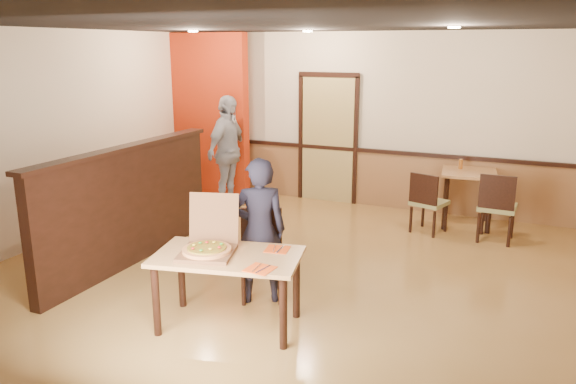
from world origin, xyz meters
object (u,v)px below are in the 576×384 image
at_px(main_table, 228,265).
at_px(diner_chair, 262,250).
at_px(side_table, 468,184).
at_px(diner, 259,231).
at_px(condiment, 461,164).
at_px(side_chair_left, 427,200).
at_px(pizza_box, 208,246).
at_px(passerby, 228,152).
at_px(side_chair_right, 497,205).

height_order(main_table, diner_chair, diner_chair).
height_order(main_table, side_table, side_table).
bearing_deg(side_table, diner_chair, -116.63).
distance_m(side_table, diner, 3.87).
xyz_separation_m(side_table, condiment, (-0.14, 0.14, 0.25)).
relative_size(side_chair_left, pizza_box, 1.29).
relative_size(passerby, pizza_box, 2.68).
distance_m(diner_chair, pizza_box, 0.85).
distance_m(side_chair_left, pizza_box, 3.81).
distance_m(passerby, condiment, 3.63).
bearing_deg(side_table, diner, -115.08).
xyz_separation_m(side_chair_left, pizza_box, (-1.37, -3.54, 0.30)).
bearing_deg(side_chair_left, main_table, 88.38).
height_order(main_table, passerby, passerby).
bearing_deg(diner, main_table, 57.18).
xyz_separation_m(side_table, passerby, (-3.71, -0.53, 0.28)).
height_order(side_chair_left, side_chair_right, side_chair_right).
relative_size(side_chair_left, passerby, 0.48).
relative_size(diner_chair, side_chair_left, 1.05).
bearing_deg(main_table, condiment, 58.10).
bearing_deg(passerby, condiment, -78.58).
bearing_deg(side_table, main_table, -111.97).
bearing_deg(condiment, side_chair_left, -113.41).
height_order(side_chair_left, side_table, side_chair_left).
relative_size(side_chair_right, pizza_box, 1.41).
height_order(main_table, condiment, condiment).
bearing_deg(side_table, passerby, -171.93).
bearing_deg(side_chair_right, condiment, -49.84).
relative_size(side_chair_left, condiment, 6.04).
bearing_deg(pizza_box, side_table, 49.68).
bearing_deg(diner_chair, side_table, 36.81).
bearing_deg(side_chair_left, side_chair_right, -163.39).
distance_m(diner, condiment, 3.94).
bearing_deg(diner_chair, diner, -97.70).
relative_size(main_table, diner, 0.97).
height_order(pizza_box, condiment, pizza_box).
bearing_deg(side_table, side_chair_right, -54.23).
bearing_deg(side_chair_left, passerby, 15.64).
relative_size(diner_chair, side_chair_right, 0.96).
xyz_separation_m(side_chair_left, passerby, (-3.24, 0.09, 0.43)).
relative_size(main_table, side_table, 1.74).
bearing_deg(pizza_box, condiment, 52.01).
distance_m(side_chair_right, condiment, 1.03).
bearing_deg(passerby, main_table, -149.35).
bearing_deg(diner, side_chair_left, -142.96).
bearing_deg(pizza_box, passerby, 100.88).
xyz_separation_m(diner_chair, pizza_box, (-0.15, -0.79, 0.28)).
height_order(main_table, side_chair_right, side_chair_right).
relative_size(diner_chair, diner, 0.61).
relative_size(side_chair_right, condiment, 6.60).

